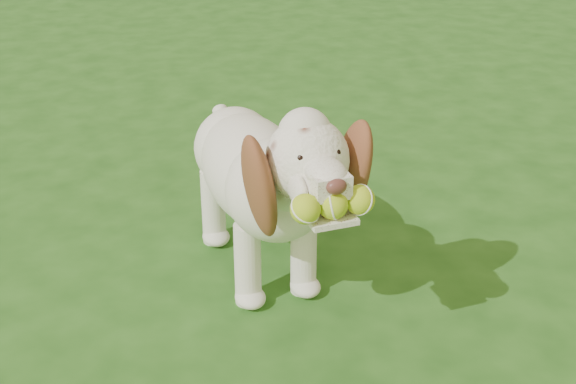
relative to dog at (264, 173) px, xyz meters
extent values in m
plane|color=#1F4C15|center=(-0.55, -0.20, -0.45)|extent=(80.00, 80.00, 0.00)
ellipsoid|color=white|center=(-0.01, 0.11, -0.04)|extent=(0.45, 0.75, 0.38)
ellipsoid|color=white|center=(0.02, -0.15, 0.00)|extent=(0.41, 0.41, 0.36)
ellipsoid|color=white|center=(-0.05, 0.36, -0.05)|extent=(0.37, 0.37, 0.33)
cylinder|color=white|center=(0.04, -0.29, 0.10)|extent=(0.23, 0.31, 0.29)
sphere|color=white|center=(0.06, -0.43, 0.24)|extent=(0.29, 0.29, 0.26)
sphere|color=white|center=(0.05, -0.41, 0.31)|extent=(0.19, 0.19, 0.17)
cube|color=white|center=(0.07, -0.57, 0.23)|extent=(0.13, 0.16, 0.07)
ellipsoid|color=#592D28|center=(0.09, -0.65, 0.25)|extent=(0.07, 0.05, 0.05)
cube|color=white|center=(0.08, -0.59, 0.13)|extent=(0.16, 0.18, 0.02)
ellipsoid|color=brown|center=(-0.09, -0.44, 0.16)|extent=(0.16, 0.26, 0.40)
ellipsoid|color=brown|center=(0.20, -0.40, 0.16)|extent=(0.17, 0.24, 0.40)
cylinder|color=white|center=(-0.07, 0.51, -0.01)|extent=(0.09, 0.19, 0.14)
cylinder|color=white|center=(-0.09, -0.14, -0.29)|extent=(0.11, 0.11, 0.32)
cylinder|color=white|center=(0.12, -0.12, -0.29)|extent=(0.11, 0.11, 0.32)
cylinder|color=white|center=(-0.15, 0.32, -0.29)|extent=(0.11, 0.11, 0.32)
cylinder|color=white|center=(0.06, 0.35, -0.29)|extent=(0.11, 0.11, 0.32)
sphere|color=#C6D01E|center=(0.00, -0.64, 0.18)|extent=(0.10, 0.10, 0.09)
sphere|color=#C6D01E|center=(0.08, -0.63, 0.18)|extent=(0.10, 0.10, 0.09)
sphere|color=#C6D01E|center=(0.17, -0.62, 0.18)|extent=(0.10, 0.10, 0.09)
camera|label=1|loc=(-0.47, -2.57, 1.24)|focal=50.00mm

